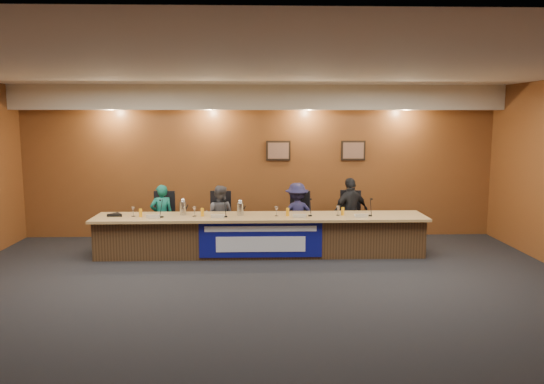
{
  "coord_description": "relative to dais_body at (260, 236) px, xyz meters",
  "views": [
    {
      "loc": [
        -0.1,
        -7.27,
        2.54
      ],
      "look_at": [
        0.22,
        2.46,
        1.17
      ],
      "focal_mm": 35.0,
      "sensor_mm": 36.0,
      "label": 1
    }
  ],
  "objects": [
    {
      "name": "wall_back",
      "position": [
        0.0,
        1.6,
        1.25
      ],
      "size": [
        10.0,
        0.04,
        3.2
      ],
      "primitive_type": "cube",
      "color": "brown",
      "rests_on": "floor"
    },
    {
      "name": "water_glass_b",
      "position": [
        -1.21,
        -0.09,
        0.49
      ],
      "size": [
        0.08,
        0.08,
        0.18
      ],
      "primitive_type": "cylinder",
      "color": "silver",
      "rests_on": "dais_top"
    },
    {
      "name": "floor",
      "position": [
        0.0,
        -2.4,
        -0.35
      ],
      "size": [
        10.0,
        10.0,
        0.0
      ],
      "primitive_type": "plane",
      "color": "black",
      "rests_on": "ground"
    },
    {
      "name": "microphone_c",
      "position": [
        0.91,
        -0.13,
        0.41
      ],
      "size": [
        0.07,
        0.07,
        0.02
      ],
      "primitive_type": "cylinder",
      "color": "black",
      "rests_on": "dais_top"
    },
    {
      "name": "office_chair_c",
      "position": [
        0.73,
        0.77,
        0.13
      ],
      "size": [
        0.63,
        0.63,
        0.08
      ],
      "primitive_type": "cube",
      "rotation": [
        0.0,
        0.0,
        -0.42
      ],
      "color": "black",
      "rests_on": "floor"
    },
    {
      "name": "office_chair_a",
      "position": [
        -1.94,
        0.77,
        0.13
      ],
      "size": [
        0.5,
        0.5,
        0.08
      ],
      "primitive_type": "cube",
      "rotation": [
        0.0,
        0.0,
        -0.04
      ],
      "color": "black",
      "rests_on": "floor"
    },
    {
      "name": "water_glass_a",
      "position": [
        -2.32,
        -0.07,
        0.49
      ],
      "size": [
        0.08,
        0.08,
        0.18
      ],
      "primitive_type": "cylinder",
      "color": "silver",
      "rests_on": "dais_top"
    },
    {
      "name": "dais_top",
      "position": [
        0.0,
        -0.05,
        0.38
      ],
      "size": [
        6.1,
        0.95,
        0.05
      ],
      "primitive_type": "cube",
      "color": "#A78350",
      "rests_on": "dais_body"
    },
    {
      "name": "speakerphone",
      "position": [
        -2.66,
        -0.01,
        0.43
      ],
      "size": [
        0.32,
        0.32,
        0.05
      ],
      "primitive_type": "cylinder",
      "color": "black",
      "rests_on": "dais_top"
    },
    {
      "name": "wall_photo_right",
      "position": [
        2.0,
        1.57,
        1.5
      ],
      "size": [
        0.52,
        0.04,
        0.42
      ],
      "primitive_type": "cube",
      "color": "black",
      "rests_on": "wall_back"
    },
    {
      "name": "juice_glass_a",
      "position": [
        -2.18,
        -0.12,
        0.47
      ],
      "size": [
        0.06,
        0.06,
        0.15
      ],
      "primitive_type": "cylinder",
      "color": "orange",
      "rests_on": "dais_top"
    },
    {
      "name": "nameplate_b",
      "position": [
        -0.77,
        -0.28,
        0.45
      ],
      "size": [
        0.24,
        0.08,
        0.1
      ],
      "primitive_type": "cube",
      "rotation": [
        0.31,
        0.0,
        0.0
      ],
      "color": "white",
      "rests_on": "dais_top"
    },
    {
      "name": "carafe_mid",
      "position": [
        -0.37,
        -0.0,
        0.52
      ],
      "size": [
        0.13,
        0.13,
        0.23
      ],
      "primitive_type": "cylinder",
      "color": "silver",
      "rests_on": "dais_top"
    },
    {
      "name": "carafe_left",
      "position": [
        -1.44,
        0.06,
        0.53
      ],
      "size": [
        0.12,
        0.12,
        0.25
      ],
      "primitive_type": "cylinder",
      "color": "silver",
      "rests_on": "dais_top"
    },
    {
      "name": "microphone_a",
      "position": [
        -1.79,
        -0.16,
        0.41
      ],
      "size": [
        0.07,
        0.07,
        0.02
      ],
      "primitive_type": "cylinder",
      "color": "black",
      "rests_on": "dais_top"
    },
    {
      "name": "panelist_c",
      "position": [
        0.73,
        0.67,
        0.28
      ],
      "size": [
        0.89,
        0.61,
        1.27
      ],
      "primitive_type": "imported",
      "rotation": [
        0.0,
        0.0,
        3.32
      ],
      "color": "#1B1A3C",
      "rests_on": "floor"
    },
    {
      "name": "nameplate_c",
      "position": [
        0.71,
        -0.3,
        0.45
      ],
      "size": [
        0.24,
        0.08,
        0.1
      ],
      "primitive_type": "cube",
      "rotation": [
        0.31,
        0.0,
        0.0
      ],
      "color": "white",
      "rests_on": "dais_top"
    },
    {
      "name": "microphone_d",
      "position": [
        2.02,
        -0.16,
        0.41
      ],
      "size": [
        0.07,
        0.07,
        0.02
      ],
      "primitive_type": "cylinder",
      "color": "black",
      "rests_on": "dais_top"
    },
    {
      "name": "juice_glass_b",
      "position": [
        -1.06,
        -0.08,
        0.47
      ],
      "size": [
        0.06,
        0.06,
        0.15
      ],
      "primitive_type": "cylinder",
      "color": "orange",
      "rests_on": "dais_top"
    },
    {
      "name": "office_chair_b",
      "position": [
        -0.8,
        0.77,
        0.13
      ],
      "size": [
        0.5,
        0.5,
        0.08
      ],
      "primitive_type": "cube",
      "rotation": [
        0.0,
        0.0,
        -0.03
      ],
      "color": "black",
      "rests_on": "floor"
    },
    {
      "name": "office_chair_d",
      "position": [
        1.8,
        0.77,
        0.13
      ],
      "size": [
        0.58,
        0.58,
        0.08
      ],
      "primitive_type": "cube",
      "rotation": [
        0.0,
        0.0,
        -0.24
      ],
      "color": "black",
      "rests_on": "floor"
    },
    {
      "name": "microphone_b",
      "position": [
        -0.64,
        -0.17,
        0.41
      ],
      "size": [
        0.07,
        0.07,
        0.02
      ],
      "primitive_type": "cylinder",
      "color": "black",
      "rests_on": "dais_top"
    },
    {
      "name": "panelist_a",
      "position": [
        -1.94,
        0.67,
        0.27
      ],
      "size": [
        0.53,
        0.44,
        1.24
      ],
      "primitive_type": "imported",
      "rotation": [
        0.0,
        0.0,
        3.49
      ],
      "color": "#0F5C4D",
      "rests_on": "floor"
    },
    {
      "name": "dais_body",
      "position": [
        0.0,
        0.0,
        0.0
      ],
      "size": [
        6.0,
        0.8,
        0.7
      ],
      "primitive_type": "cube",
      "color": "#49321C",
      "rests_on": "floor"
    },
    {
      "name": "nameplate_a",
      "position": [
        -1.93,
        -0.29,
        0.45
      ],
      "size": [
        0.24,
        0.08,
        0.1
      ],
      "primitive_type": "cube",
      "rotation": [
        0.31,
        0.0,
        0.0
      ],
      "color": "white",
      "rests_on": "dais_top"
    },
    {
      "name": "panelist_d",
      "position": [
        1.8,
        0.67,
        0.33
      ],
      "size": [
        0.87,
        0.63,
        1.37
      ],
      "primitive_type": "imported",
      "rotation": [
        0.0,
        0.0,
        3.57
      ],
      "color": "black",
      "rests_on": "floor"
    },
    {
      "name": "banner",
      "position": [
        0.0,
        -0.41,
        0.03
      ],
      "size": [
        2.2,
        0.02,
        0.65
      ],
      "primitive_type": "cube",
      "color": "navy",
      "rests_on": "dais_body"
    },
    {
      "name": "panelist_b",
      "position": [
        -0.8,
        0.67,
        0.26
      ],
      "size": [
        0.69,
        0.6,
        1.23
      ],
      "primitive_type": "imported",
      "rotation": [
        0.0,
        0.0,
        2.88
      ],
      "color": "#4A494D",
      "rests_on": "floor"
    },
    {
      "name": "juice_glass_c",
      "position": [
        0.5,
        -0.11,
        0.47
      ],
      "size": [
        0.06,
        0.06,
        0.15
      ],
      "primitive_type": "cylinder",
      "color": "orange",
      "rests_on": "dais_top"
    },
    {
      "name": "juice_glass_d",
      "position": [
        1.52,
        -0.07,
        0.47
      ],
      "size": [
        0.06,
        0.06,
        0.15
      ],
      "primitive_type": "cylinder",
      "color": "orange",
      "rests_on": "dais_top"
    },
    {
      "name": "wall_photo_left",
      "position": [
        0.4,
        1.57,
        1.5
      ],
      "size": [
        0.52,
        0.04,
        0.42
      ],
      "primitive_type": "cube",
      "color": "black",
      "rests_on": "wall_back"
    },
    {
      "name": "soffit",
      "position": [
        0.0,
        1.35,
        2.6
      ],
      "size": [
        10.0,
        0.5,
        0.5
      ],
      "primitive_type": "cube",
      "color": "beige",
      "rests_on": "wall_back"
    },
    {
      "name": "banner_text_lower",
      "position": [
        0.0,
        -0.43,
        -0.05
      ],
      "size": [
        1.6,
        0.01,
        0.28
      ],
      "primitive_type": "cube",
      "color": "silver",
      "rests_on": "banner"
    },
    {
      "name": "water_glass_d",
      "position": [
        1.43,
        -0.1,
        0.49
      ],
      "size": [
        0.08,
        0.08,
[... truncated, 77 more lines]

